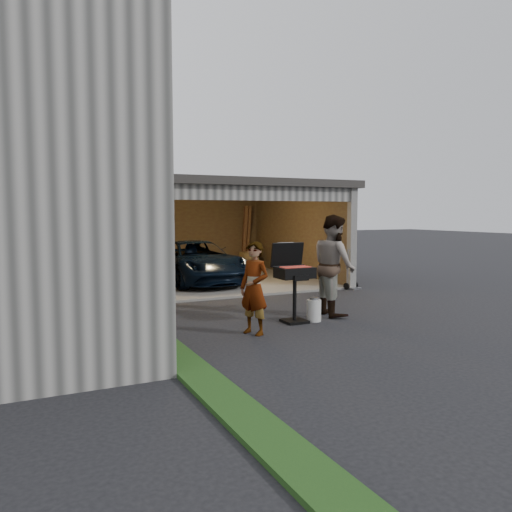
# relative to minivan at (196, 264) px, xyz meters

# --- Properties ---
(ground) EXTENTS (80.00, 80.00, 0.00)m
(ground) POSITION_rel_minivan_xyz_m (-0.37, -6.15, -0.59)
(ground) COLOR black
(ground) RESTS_ON ground
(groundcover_strip) EXTENTS (0.50, 8.00, 0.06)m
(groundcover_strip) POSITION_rel_minivan_xyz_m (-2.62, -7.15, -0.56)
(groundcover_strip) COLOR #193814
(groundcover_strip) RESTS_ON ground
(garage) EXTENTS (6.80, 6.30, 2.90)m
(garage) POSITION_rel_minivan_xyz_m (0.39, 0.64, 1.28)
(garage) COLOR #605E59
(garage) RESTS_ON ground
(minivan) EXTENTS (2.13, 4.33, 1.18)m
(minivan) POSITION_rel_minivan_xyz_m (0.00, 0.00, 0.00)
(minivan) COLOR black
(minivan) RESTS_ON ground
(woman) EXTENTS (0.58, 0.68, 1.57)m
(woman) POSITION_rel_minivan_xyz_m (-1.03, -6.04, 0.19)
(woman) COLOR #AAC1D6
(woman) RESTS_ON ground
(man) EXTENTS (0.91, 1.09, 2.01)m
(man) POSITION_rel_minivan_xyz_m (1.10, -5.28, 0.41)
(man) COLOR #42291A
(man) RESTS_ON ground
(bbq_grill) EXTENTS (0.67, 0.59, 1.49)m
(bbq_grill) POSITION_rel_minivan_xyz_m (0.04, -5.52, 0.29)
(bbq_grill) COLOR black
(bbq_grill) RESTS_ON ground
(propane_tank) EXTENTS (0.36, 0.36, 0.41)m
(propane_tank) POSITION_rel_minivan_xyz_m (0.43, -5.62, -0.39)
(propane_tank) COLOR silver
(propane_tank) RESTS_ON ground
(plywood_panel) EXTENTS (0.21, 0.74, 0.82)m
(plywood_panel) POSITION_rel_minivan_xyz_m (-2.71, -6.28, -0.18)
(plywood_panel) COLOR #562C1D
(plywood_panel) RESTS_ON ground
(hand_truck) EXTENTS (0.47, 0.43, 1.08)m
(hand_truck) POSITION_rel_minivan_xyz_m (3.51, -2.68, -0.38)
(hand_truck) COLOR slate
(hand_truck) RESTS_ON ground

